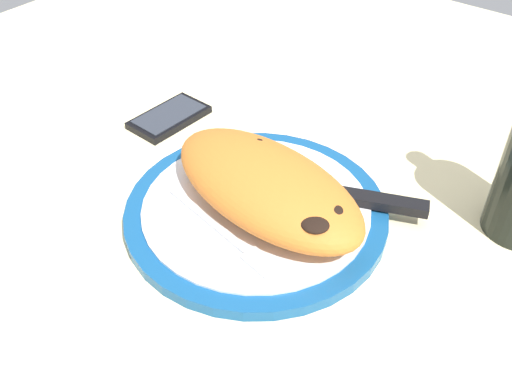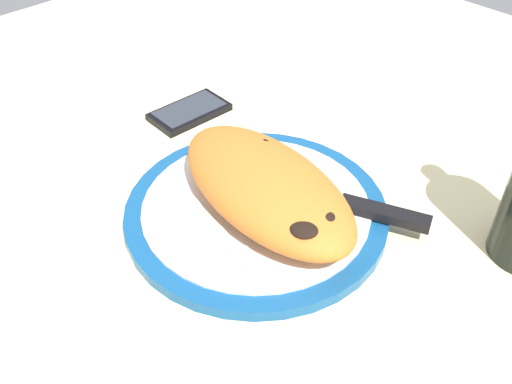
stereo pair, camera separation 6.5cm
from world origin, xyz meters
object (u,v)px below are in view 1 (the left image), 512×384
Objects in this scene: calzone at (266,186)px; fork at (229,237)px; smartphone at (169,117)px; plate at (256,211)px; knife at (354,198)px.

calzone is 1.59× the size of fork.
fork is 1.53× the size of smartphone.
plate is at bearing 99.89° from fork.
plate is 4.18cm from calzone.
knife is (7.35, 7.07, -2.63)cm from calzone.
plate is 11.43cm from knife.
knife is (8.42, 7.60, 1.38)cm from plate.
calzone is 2.43× the size of smartphone.
plate is at bearing -137.94° from knife.
calzone is (1.08, 0.53, 4.01)cm from plate.
knife is 30.86cm from smartphone.
calzone reaches higher than fork.
plate is at bearing -153.89° from calzone.
fork is 15.48cm from knife.
calzone is at bearing 26.11° from plate.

